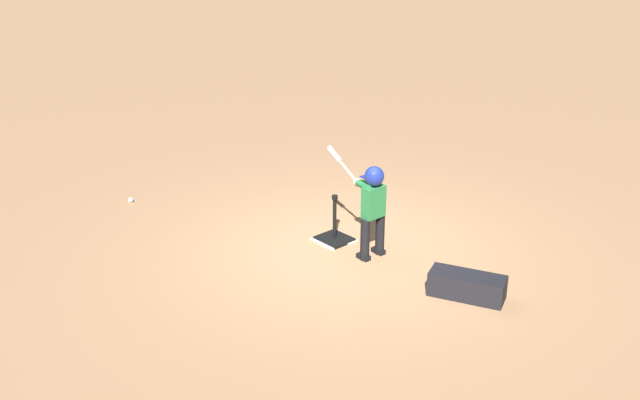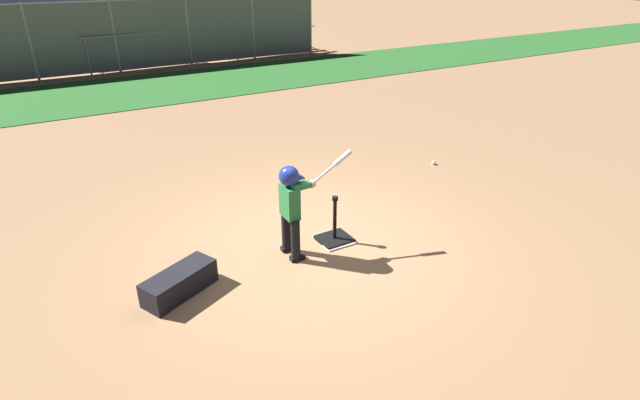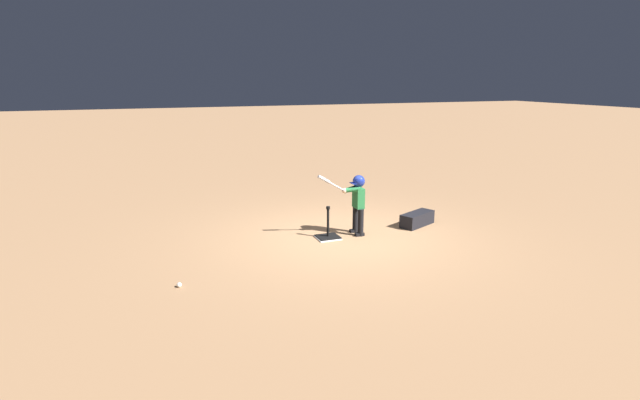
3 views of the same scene
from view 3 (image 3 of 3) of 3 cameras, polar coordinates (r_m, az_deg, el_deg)
The scene contains 6 objects.
ground_plane at distance 9.75m, azimuth 2.66°, elevation -4.30°, with size 90.00×90.00×0.00m, color #99704C.
home_plate at distance 9.70m, azimuth 0.86°, elevation -4.32°, with size 0.44×0.44×0.02m, color white.
batting_tee at distance 9.68m, azimuth 0.92°, elevation -3.88°, with size 0.42×0.38×0.63m.
batter_child at distance 9.77m, azimuth 4.24°, elevation 0.35°, with size 0.97×0.37×1.25m.
baseball at distance 7.80m, azimuth -15.80°, elevation -9.32°, with size 0.07×0.07×0.07m, color white.
equipment_bag at distance 10.67m, azimuth 11.04°, elevation -2.15°, with size 0.84×0.32×0.28m, color black.
Camera 3 is at (3.78, 8.46, 3.04)m, focal length 28.00 mm.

